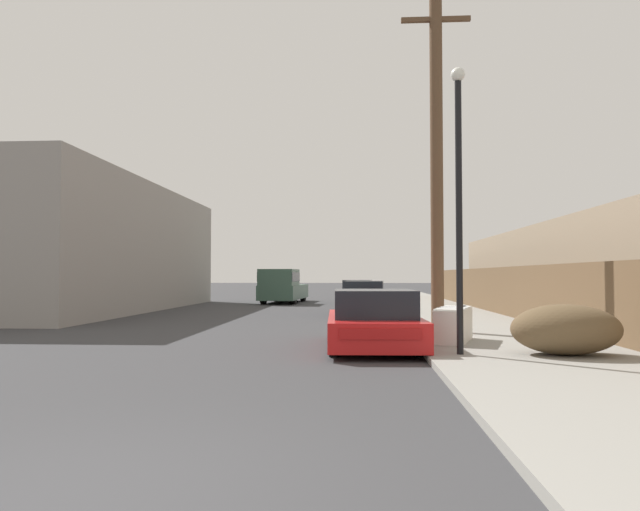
# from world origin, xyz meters

# --- Properties ---
(ground_plane) EXTENTS (220.00, 220.00, 0.00)m
(ground_plane) POSITION_xyz_m (0.00, 0.00, 0.00)
(ground_plane) COLOR #38383A
(sidewalk_curb) EXTENTS (4.20, 63.00, 0.12)m
(sidewalk_curb) POSITION_xyz_m (5.30, 23.50, 0.06)
(sidewalk_curb) COLOR gray
(sidewalk_curb) RESTS_ON ground
(discarded_fridge) EXTENTS (1.08, 1.76, 0.75)m
(discarded_fridge) POSITION_xyz_m (4.03, 8.75, 0.48)
(discarded_fridge) COLOR white
(discarded_fridge) RESTS_ON sidewalk_curb
(parked_sports_car_red) EXTENTS (2.02, 4.21, 1.25)m
(parked_sports_car_red) POSITION_xyz_m (2.29, 8.36, 0.56)
(parked_sports_car_red) COLOR red
(parked_sports_car_red) RESTS_ON ground
(car_parked_mid) EXTENTS (1.98, 4.70, 1.32)m
(car_parked_mid) POSITION_xyz_m (2.27, 18.78, 0.62)
(car_parked_mid) COLOR black
(car_parked_mid) RESTS_ON ground
(car_parked_far) EXTENTS (2.03, 4.66, 1.28)m
(car_parked_far) POSITION_xyz_m (2.03, 28.34, 0.61)
(car_parked_far) COLOR gray
(car_parked_far) RESTS_ON ground
(pickup_truck) EXTENTS (2.25, 5.78, 1.87)m
(pickup_truck) POSITION_xyz_m (-2.15, 27.64, 0.94)
(pickup_truck) COLOR #385647
(pickup_truck) RESTS_ON ground
(utility_pole) EXTENTS (1.80, 0.33, 9.03)m
(utility_pole) POSITION_xyz_m (4.03, 11.12, 4.73)
(utility_pole) COLOR brown
(utility_pole) RESTS_ON sidewalk_curb
(street_lamp) EXTENTS (0.26, 0.26, 5.25)m
(street_lamp) POSITION_xyz_m (3.81, 6.75, 3.13)
(street_lamp) COLOR black
(street_lamp) RESTS_ON sidewalk_curb
(brush_pile) EXTENTS (1.95, 1.27, 0.91)m
(brush_pile) POSITION_xyz_m (5.70, 6.78, 0.57)
(brush_pile) COLOR brown
(brush_pile) RESTS_ON sidewalk_curb
(wooden_fence) EXTENTS (0.08, 36.46, 1.72)m
(wooden_fence) POSITION_xyz_m (7.25, 18.10, 0.98)
(wooden_fence) COLOR brown
(wooden_fence) RESTS_ON sidewalk_curb
(building_left_block) EXTENTS (7.00, 17.20, 5.48)m
(building_left_block) POSITION_xyz_m (-10.14, 20.82, 2.74)
(building_left_block) COLOR gray
(building_left_block) RESTS_ON ground
(building_right_house) EXTENTS (6.00, 23.10, 3.51)m
(building_right_house) POSITION_xyz_m (11.76, 19.70, 1.75)
(building_right_house) COLOR gray
(building_right_house) RESTS_ON ground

